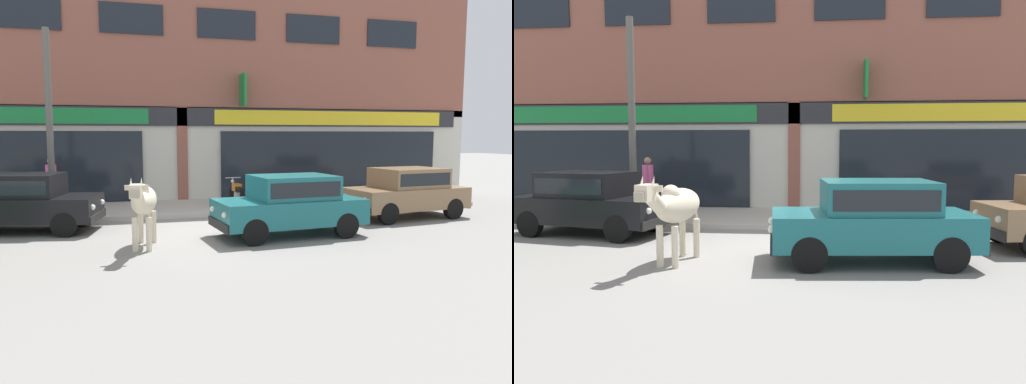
# 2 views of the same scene
# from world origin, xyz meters

# --- Properties ---
(ground_plane) EXTENTS (90.00, 90.00, 0.00)m
(ground_plane) POSITION_xyz_m (0.00, 0.00, 0.00)
(ground_plane) COLOR gray
(sidewalk) EXTENTS (19.00, 3.36, 0.13)m
(sidewalk) POSITION_xyz_m (0.00, 3.88, 0.06)
(sidewalk) COLOR #B7AFA3
(sidewalk) RESTS_ON ground
(shop_building) EXTENTS (23.00, 1.40, 10.48)m
(shop_building) POSITION_xyz_m (0.00, 5.82, 5.06)
(shop_building) COLOR #8E5142
(shop_building) RESTS_ON ground
(cow) EXTENTS (0.78, 2.14, 1.61)m
(cow) POSITION_xyz_m (-1.68, -1.41, 1.01)
(cow) COLOR beige
(cow) RESTS_ON ground
(car_0) EXTENTS (3.73, 1.94, 1.46)m
(car_0) POSITION_xyz_m (1.78, -0.99, 0.81)
(car_0) COLOR black
(car_0) RESTS_ON ground
(car_1) EXTENTS (3.81, 2.26, 1.46)m
(car_1) POSITION_xyz_m (-4.48, 1.18, 0.81)
(car_1) COLOR black
(car_1) RESTS_ON ground
(car_2) EXTENTS (3.76, 2.07, 1.46)m
(car_2) POSITION_xyz_m (5.91, 0.61, 0.81)
(car_2) COLOR black
(car_2) RESTS_ON ground
(motorcycle_0) EXTENTS (0.52, 1.81, 0.88)m
(motorcycle_0) POSITION_xyz_m (1.54, 3.51, 0.52)
(motorcycle_0) COLOR black
(motorcycle_0) RESTS_ON sidewalk
(motorcycle_1) EXTENTS (0.52, 1.81, 0.88)m
(motorcycle_1) POSITION_xyz_m (2.82, 3.50, 0.52)
(motorcycle_1) COLOR black
(motorcycle_1) RESTS_ON sidewalk
(pedestrian) EXTENTS (0.32, 0.43, 1.60)m
(pedestrian) POSITION_xyz_m (-4.20, 4.25, 1.11)
(pedestrian) COLOR #2D2D33
(pedestrian) RESTS_ON sidewalk
(utility_pole) EXTENTS (0.18, 0.18, 5.14)m
(utility_pole) POSITION_xyz_m (-3.96, 2.50, 2.70)
(utility_pole) COLOR #595651
(utility_pole) RESTS_ON sidewalk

